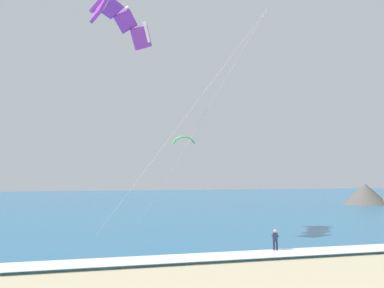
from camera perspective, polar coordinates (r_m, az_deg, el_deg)
The scene contains 7 objects.
sea at distance 87.56m, azimuth -4.62°, elevation -7.62°, with size 200.00×120.00×0.20m, color teal.
surf_foam at distance 31.87m, azimuth 16.17°, elevation -13.48°, with size 200.00×2.63×0.04m, color white.
surfboard at distance 31.45m, azimuth 11.01°, elevation -14.06°, with size 1.03×1.45×0.09m.
kitesurfer at distance 31.32m, azimuth 10.99°, elevation -12.41°, with size 0.67×0.67×1.69m.
kite_primary at distance 37.30m, azimuth -9.83°, elevation 16.35°, with size 12.65×10.02×18.67m.
kite_distant at distance 68.65m, azimuth -1.10°, elevation 0.64°, with size 3.75×1.28×1.36m.
headland_right at distance 83.64m, azimuth 23.10°, elevation -6.22°, with size 11.23×10.04×3.94m.
Camera 1 is at (-16.33, -12.39, 5.51)m, focal length 40.19 mm.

